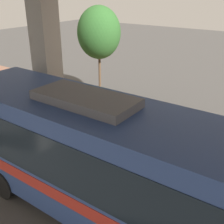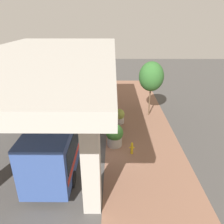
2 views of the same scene
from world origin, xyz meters
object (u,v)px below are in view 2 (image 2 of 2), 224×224
at_px(bus, 64,125).
at_px(fire_hydrant, 132,148).
at_px(planter_middle, 119,116).
at_px(street_tree_near, 151,77).
at_px(planter_front, 115,135).

height_order(bus, fire_hydrant, bus).
height_order(planter_middle, street_tree_near, street_tree_near).
xyz_separation_m(bus, fire_hydrant, (-5.10, 0.69, -1.59)).
bearing_deg(planter_front, bus, 7.18).
bearing_deg(bus, street_tree_near, -139.11).
xyz_separation_m(bus, planter_front, (-3.81, -0.48, -1.14)).
xyz_separation_m(fire_hydrant, planter_front, (1.29, -1.17, 0.45)).
xyz_separation_m(planter_front, planter_middle, (-0.45, -4.07, -0.23)).
bearing_deg(planter_middle, bus, 46.91).
height_order(bus, planter_middle, bus).
relative_size(planter_front, planter_middle, 1.28).
distance_m(fire_hydrant, planter_middle, 5.31).
distance_m(bus, street_tree_near, 10.03).
relative_size(fire_hydrant, planter_middle, 0.68).
bearing_deg(planter_front, street_tree_near, -121.28).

